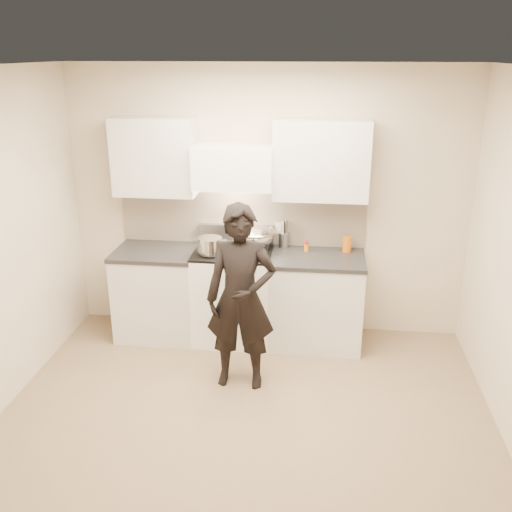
{
  "coord_description": "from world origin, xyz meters",
  "views": [
    {
      "loc": [
        0.54,
        -3.79,
        2.81
      ],
      "look_at": [
        -0.03,
        1.05,
        1.04
      ],
      "focal_mm": 40.0,
      "sensor_mm": 36.0,
      "label": 1
    }
  ],
  "objects_px": {
    "stove": "(233,294)",
    "wok": "(254,236)",
    "utensil_crock": "(284,239)",
    "person": "(241,298)",
    "counter_right": "(316,300)"
  },
  "relations": [
    {
      "from": "stove",
      "to": "wok",
      "type": "distance_m",
      "value": 0.64
    },
    {
      "from": "person",
      "to": "stove",
      "type": "bearing_deg",
      "value": 102.85
    },
    {
      "from": "counter_right",
      "to": "utensil_crock",
      "type": "relative_size",
      "value": 3.27
    },
    {
      "from": "person",
      "to": "counter_right",
      "type": "bearing_deg",
      "value": 52.68
    },
    {
      "from": "counter_right",
      "to": "person",
      "type": "bearing_deg",
      "value": -126.88
    },
    {
      "from": "stove",
      "to": "counter_right",
      "type": "relative_size",
      "value": 1.04
    },
    {
      "from": "stove",
      "to": "utensil_crock",
      "type": "xyz_separation_m",
      "value": [
        0.49,
        0.25,
        0.53
      ]
    },
    {
      "from": "stove",
      "to": "utensil_crock",
      "type": "relative_size",
      "value": 3.41
    },
    {
      "from": "stove",
      "to": "wok",
      "type": "xyz_separation_m",
      "value": [
        0.2,
        0.11,
        0.59
      ]
    },
    {
      "from": "stove",
      "to": "person",
      "type": "relative_size",
      "value": 0.59
    },
    {
      "from": "wok",
      "to": "utensil_crock",
      "type": "relative_size",
      "value": 1.8
    },
    {
      "from": "utensil_crock",
      "to": "person",
      "type": "xyz_separation_m",
      "value": [
        -0.29,
        -1.09,
        -0.19
      ]
    },
    {
      "from": "counter_right",
      "to": "utensil_crock",
      "type": "distance_m",
      "value": 0.69
    },
    {
      "from": "stove",
      "to": "person",
      "type": "height_order",
      "value": "person"
    },
    {
      "from": "counter_right",
      "to": "utensil_crock",
      "type": "xyz_separation_m",
      "value": [
        -0.34,
        0.24,
        0.55
      ]
    }
  ]
}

